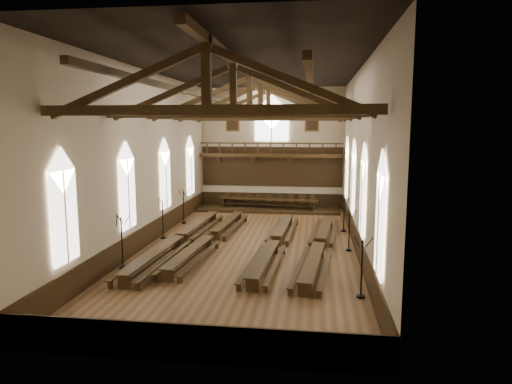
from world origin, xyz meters
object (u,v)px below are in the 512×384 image
Objects in this scene: candelabrum_left_far at (184,213)px; candelabrum_right_mid at (349,238)px; refectory_row_d at (320,243)px; dais at (268,209)px; candelabrum_left_mid at (163,227)px; refectory_row_a at (180,238)px; high_table at (268,200)px; refectory_row_b at (211,236)px; refectory_row_c at (275,241)px; candelabrum_left_near at (122,252)px; candelabrum_right_near at (361,279)px; candelabrum_right_far at (344,221)px.

candelabrum_left_far is 1.07× the size of candelabrum_right_mid.
refectory_row_d is at bearing -33.66° from candelabrum_left_far.
dais is 11.56m from candelabrum_left_mid.
refectory_row_a is 12.62m from high_table.
refectory_row_b is 3.84m from refectory_row_c.
candelabrum_left_mid is 11.18m from candelabrum_right_mid.
refectory_row_b is 5.55× the size of candelabrum_left_mid.
candelabrum_right_near is (11.10, -2.36, -0.06)m from candelabrum_left_near.
refectory_row_a is 10.82m from candelabrum_right_far.
refectory_row_c is at bearing -128.91° from candelabrum_right_far.
refectory_row_c is 1.22× the size of dais.
refectory_row_a is 4.43m from candelabrum_left_near.
candelabrum_left_far is 16.90m from candelabrum_right_near.
refectory_row_a is 5.82× the size of candelabrum_left_far.
refectory_row_b is 0.98× the size of refectory_row_d.
candelabrum_right_near reaches higher than candelabrum_left_far.
candelabrum_left_far reaches higher than candelabrum_right_mid.
candelabrum_right_near is (11.10, -8.31, 0.00)m from candelabrum_left_mid.
candelabrum_left_near is 5.95m from candelabrum_left_mid.
refectory_row_d is 6.07× the size of candelabrum_right_far.
candelabrum_right_far is at bearing 90.00° from candelabrum_right_mid.
refectory_row_d is (2.48, -0.23, 0.01)m from refectory_row_c.
refectory_row_d is 1.73× the size of high_table.
candelabrum_right_near is (5.68, -18.50, -0.09)m from high_table.
candelabrum_right_mid reaches higher than refectory_row_a.
dais is (-1.62, 11.86, -0.40)m from refectory_row_c.
refectory_row_d is at bearing -160.25° from candelabrum_right_mid.
refectory_row_a is 5.44m from refectory_row_c.
high_table is (-4.10, 12.09, 0.33)m from refectory_row_d.
candelabrum_right_mid is at bearing 22.59° from candelabrum_left_near.
candelabrum_left_mid is (-3.26, 1.00, 0.26)m from refectory_row_b.
refectory_row_b is at bearing -150.95° from candelabrum_right_far.
dais is 1.40× the size of high_table.
high_table is 3.53× the size of candelabrum_right_mid.
refectory_row_d is at bearing -106.75° from candelabrum_right_far.
candelabrum_left_far reaches higher than refectory_row_c.
dais is (3.82, 12.02, -0.44)m from refectory_row_a.
refectory_row_b is 10.73m from candelabrum_right_near.
candelabrum_left_mid is (-7.04, 1.67, 0.26)m from refectory_row_c.
candelabrum_right_mid is at bearing 19.75° from refectory_row_d.
candelabrum_left_far is at bearing 152.54° from candelabrum_right_mid.
candelabrum_left_mid is (-5.42, -10.19, -0.09)m from high_table.
refectory_row_a is 1.85m from refectory_row_b.
candelabrum_right_far is (9.49, 5.19, 0.16)m from refectory_row_a.
candelabrum_left_far reaches higher than refectory_row_a.
refectory_row_b is 1.00× the size of refectory_row_c.
candelabrum_left_far is 1.07× the size of candelabrum_right_far.
refectory_row_b reaches higher than dais.
candelabrum_right_far is (4.06, 5.03, 0.20)m from refectory_row_c.
candelabrum_left_mid is at bearing 166.64° from refectory_row_c.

